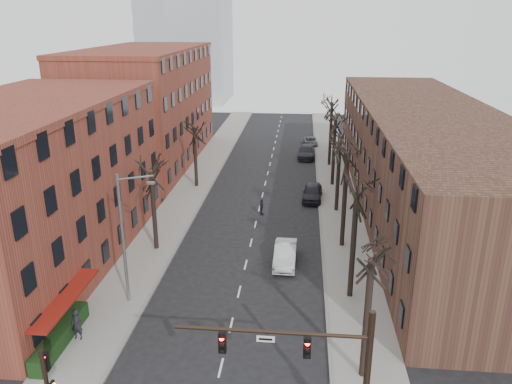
% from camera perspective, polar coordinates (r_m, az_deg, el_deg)
% --- Properties ---
extents(sidewalk_left, '(4.00, 90.00, 0.15)m').
position_cam_1_polar(sidewalk_left, '(57.43, -6.98, 0.98)').
color(sidewalk_left, gray).
rests_on(sidewalk_left, ground).
extents(sidewalk_right, '(4.00, 90.00, 0.15)m').
position_cam_1_polar(sidewalk_right, '(56.30, 9.14, 0.49)').
color(sidewalk_right, gray).
rests_on(sidewalk_right, ground).
extents(building_left_near, '(12.00, 26.00, 12.00)m').
position_cam_1_polar(building_left_near, '(40.60, -24.48, 0.28)').
color(building_left_near, brown).
rests_on(building_left_near, ground).
extents(building_left_far, '(12.00, 28.00, 14.00)m').
position_cam_1_polar(building_left_far, '(66.27, -12.46, 9.33)').
color(building_left_far, brown).
rests_on(building_left_far, ground).
extents(building_right, '(12.00, 50.00, 10.00)m').
position_cam_1_polar(building_right, '(51.35, 18.71, 3.60)').
color(building_right, '#523526').
rests_on(building_right, ground).
extents(awning_left, '(1.20, 7.00, 0.15)m').
position_cam_1_polar(awning_left, '(33.06, -20.35, -15.17)').
color(awning_left, maroon).
rests_on(awning_left, ground).
extents(hedge, '(0.80, 6.00, 1.00)m').
position_cam_1_polar(hedge, '(32.02, -21.42, -15.14)').
color(hedge, '#1B3813').
rests_on(hedge, sidewalk_left).
extents(tree_right_a, '(5.20, 5.20, 10.00)m').
position_cam_1_polar(tree_right_a, '(28.86, 12.00, -19.94)').
color(tree_right_a, black).
rests_on(tree_right_a, ground).
extents(tree_right_b, '(5.20, 5.20, 10.80)m').
position_cam_1_polar(tree_right_b, '(35.38, 10.63, -11.73)').
color(tree_right_b, black).
rests_on(tree_right_b, ground).
extents(tree_right_c, '(5.20, 5.20, 11.60)m').
position_cam_1_polar(tree_right_c, '(42.41, 9.75, -6.15)').
color(tree_right_c, black).
rests_on(tree_right_c, ground).
extents(tree_right_d, '(5.20, 5.20, 10.00)m').
position_cam_1_polar(tree_right_d, '(49.74, 9.14, -2.18)').
color(tree_right_d, black).
rests_on(tree_right_d, ground).
extents(tree_right_e, '(5.20, 5.20, 10.80)m').
position_cam_1_polar(tree_right_e, '(57.24, 8.68, 0.76)').
color(tree_right_e, black).
rests_on(tree_right_e, ground).
extents(tree_right_f, '(5.20, 5.20, 11.60)m').
position_cam_1_polar(tree_right_f, '(64.87, 8.34, 3.01)').
color(tree_right_f, black).
rests_on(tree_right_f, ground).
extents(tree_left_a, '(5.20, 5.20, 9.50)m').
position_cam_1_polar(tree_left_a, '(42.10, -11.27, -6.45)').
color(tree_left_a, black).
rests_on(tree_left_a, ground).
extents(tree_left_b, '(5.20, 5.20, 9.50)m').
position_cam_1_polar(tree_left_b, '(56.45, -6.79, 0.58)').
color(tree_left_b, black).
rests_on(tree_left_b, ground).
extents(signal_mast_arm, '(8.14, 0.30, 7.20)m').
position_cam_1_polar(signal_mast_arm, '(22.03, 8.40, -19.30)').
color(signal_mast_arm, black).
rests_on(signal_mast_arm, ground).
extents(signal_pole_left, '(0.47, 0.44, 4.40)m').
position_cam_1_polar(signal_pole_left, '(25.66, -22.73, -19.50)').
color(signal_pole_left, black).
rests_on(signal_pole_left, ground).
extents(streetlight, '(2.45, 0.22, 9.03)m').
position_cam_1_polar(streetlight, '(32.99, -14.73, -4.65)').
color(streetlight, slate).
rests_on(streetlight, ground).
extents(silver_sedan, '(1.74, 4.78, 1.57)m').
position_cam_1_polar(silver_sedan, '(38.80, 3.36, -7.13)').
color(silver_sedan, '#B9BDC0').
rests_on(silver_sedan, ground).
extents(parked_car_near, '(2.26, 4.93, 1.64)m').
position_cam_1_polar(parked_car_near, '(52.22, 6.48, -0.04)').
color(parked_car_near, black).
rests_on(parked_car_near, ground).
extents(parked_car_mid, '(2.41, 5.51, 1.58)m').
position_cam_1_polar(parked_car_mid, '(68.00, 5.78, 4.57)').
color(parked_car_mid, black).
rests_on(parked_car_mid, ground).
extents(parked_car_far, '(2.18, 4.32, 1.17)m').
position_cam_1_polar(parked_car_far, '(74.84, 6.24, 5.77)').
color(parked_car_far, slate).
rests_on(parked_car_far, ground).
extents(pedestrian_a, '(0.71, 0.48, 1.90)m').
position_cam_1_polar(pedestrian_a, '(31.91, -19.78, -14.08)').
color(pedestrian_a, black).
rests_on(pedestrian_a, sidewalk_left).
extents(pedestrian_crossing, '(0.58, 0.98, 1.57)m').
position_cam_1_polar(pedestrian_crossing, '(47.98, 0.64, -1.73)').
color(pedestrian_crossing, black).
rests_on(pedestrian_crossing, ground).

